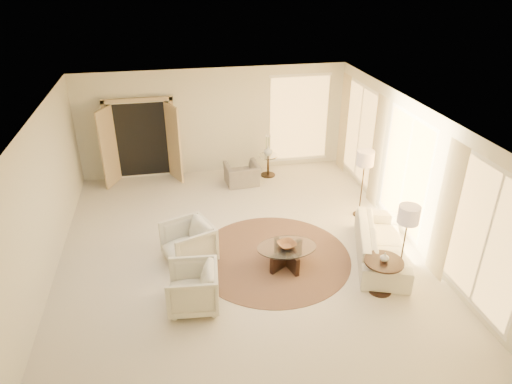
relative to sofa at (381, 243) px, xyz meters
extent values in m
cube|color=beige|center=(-2.64, 0.73, -0.34)|extent=(7.00, 8.00, 0.02)
cube|color=white|center=(-2.64, 0.73, 2.47)|extent=(7.00, 8.00, 0.02)
cube|color=beige|center=(-2.64, 4.73, 1.07)|extent=(7.00, 0.04, 2.80)
cube|color=beige|center=(-2.64, -3.27, 1.07)|extent=(7.00, 0.04, 2.80)
cube|color=beige|center=(-6.14, 0.73, 1.07)|extent=(0.04, 8.00, 2.80)
cube|color=beige|center=(0.86, 0.73, 1.07)|extent=(0.04, 8.00, 2.80)
cube|color=tan|center=(-4.54, 4.62, 0.75)|extent=(1.80, 0.12, 2.16)
cube|color=tan|center=(-5.34, 4.35, 0.70)|extent=(0.35, 0.66, 2.00)
cube|color=tan|center=(-3.74, 4.35, 0.70)|extent=(0.35, 0.66, 2.00)
cylinder|color=#3C241A|center=(-2.05, 0.41, -0.32)|extent=(3.75, 3.75, 0.01)
imported|color=silver|center=(0.00, 0.00, 0.00)|extent=(1.57, 2.40, 0.65)
imported|color=silver|center=(-3.66, 0.64, 0.11)|extent=(1.05, 1.08, 0.88)
imported|color=silver|center=(-3.67, -0.70, 0.10)|extent=(0.84, 0.89, 0.84)
imported|color=gray|center=(-2.09, 3.74, 0.05)|extent=(0.90, 0.63, 0.75)
cube|color=black|center=(-1.85, 0.12, -0.14)|extent=(0.29, 0.84, 0.38)
cube|color=black|center=(-1.85, 0.12, -0.14)|extent=(0.74, 0.55, 0.38)
cylinder|color=white|center=(-1.85, 0.12, 0.08)|extent=(1.46, 1.46, 0.02)
cylinder|color=black|center=(-0.42, -0.93, -0.31)|extent=(0.42, 0.42, 0.03)
cylinder|color=black|center=(-0.42, -0.93, -0.02)|extent=(0.06, 0.06, 0.60)
cylinder|color=black|center=(-0.42, -0.93, 0.29)|extent=(0.67, 0.67, 0.03)
cylinder|color=black|center=(-1.32, 4.13, -0.31)|extent=(0.39, 0.39, 0.03)
cylinder|color=black|center=(-1.32, 4.13, -0.04)|extent=(0.06, 0.06, 0.55)
cylinder|color=white|center=(-1.32, 4.13, 0.25)|extent=(0.51, 0.51, 0.03)
cylinder|color=black|center=(0.26, 1.65, -0.31)|extent=(0.27, 0.27, 0.03)
cylinder|color=black|center=(0.26, 1.65, 0.34)|extent=(0.03, 0.03, 1.33)
cylinder|color=tan|center=(0.26, 1.65, 1.08)|extent=(0.38, 0.38, 0.32)
cylinder|color=black|center=(0.04, -0.70, -0.31)|extent=(0.26, 0.26, 0.03)
cylinder|color=black|center=(0.04, -0.70, 0.32)|extent=(0.03, 0.03, 1.29)
cylinder|color=tan|center=(0.04, -0.70, 1.04)|extent=(0.37, 0.37, 0.31)
imported|color=brown|center=(-1.85, 0.12, 0.13)|extent=(0.42, 0.42, 0.08)
imported|color=silver|center=(-0.42, -0.93, 0.38)|extent=(0.19, 0.19, 0.16)
imported|color=silver|center=(-1.32, 4.13, 0.39)|extent=(0.31, 0.31, 0.26)
camera|label=1|loc=(-3.81, -6.75, 4.91)|focal=32.00mm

